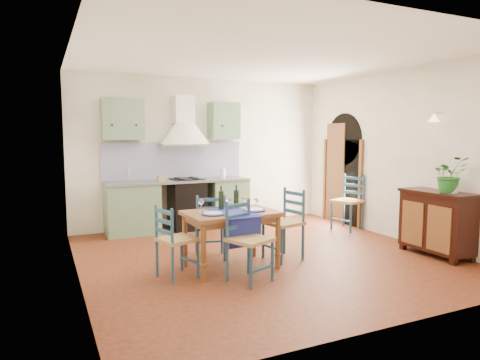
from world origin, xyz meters
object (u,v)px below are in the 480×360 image
at_px(chair_near, 248,240).
at_px(potted_plant, 449,175).
at_px(dining_table, 231,218).
at_px(sideboard, 437,221).

relative_size(chair_near, potted_plant, 1.88).
distance_m(dining_table, chair_near, 0.55).
bearing_deg(sideboard, potted_plant, -93.83).
bearing_deg(dining_table, potted_plant, -17.03).
relative_size(sideboard, potted_plant, 2.07).
relative_size(dining_table, chair_near, 1.26).
distance_m(chair_near, potted_plant, 3.02).
xyz_separation_m(dining_table, sideboard, (2.91, -0.71, -0.15)).
bearing_deg(dining_table, sideboard, -13.66).
bearing_deg(chair_near, potted_plant, -7.02).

